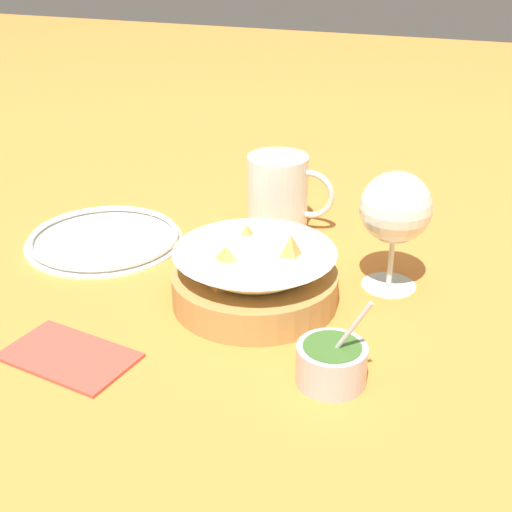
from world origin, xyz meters
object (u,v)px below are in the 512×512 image
object	(u,v)px
side_plate	(104,238)
beer_mug	(279,194)
sauce_cup	(332,362)
wine_glass	(396,211)
food_basket	(255,277)

from	to	relation	value
side_plate	beer_mug	bearing A→B (deg)	33.36
sauce_cup	side_plate	size ratio (longest dim) A/B	0.45
wine_glass	side_plate	size ratio (longest dim) A/B	0.68
food_basket	sauce_cup	xyz separation A→B (m)	(0.13, -0.13, -0.01)
wine_glass	side_plate	distance (m)	0.43
food_basket	side_plate	size ratio (longest dim) A/B	0.90
beer_mug	side_plate	xyz separation A→B (m)	(-0.22, -0.14, -0.04)
wine_glass	side_plate	xyz separation A→B (m)	(-0.41, -0.01, -0.10)
food_basket	beer_mug	size ratio (longest dim) A/B	1.53
beer_mug	sauce_cup	bearing A→B (deg)	-64.33
food_basket	sauce_cup	bearing A→B (deg)	-45.62
food_basket	side_plate	bearing A→B (deg)	162.40
food_basket	side_plate	distance (m)	0.28
wine_glass	side_plate	bearing A→B (deg)	-178.70
beer_mug	side_plate	distance (m)	0.27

